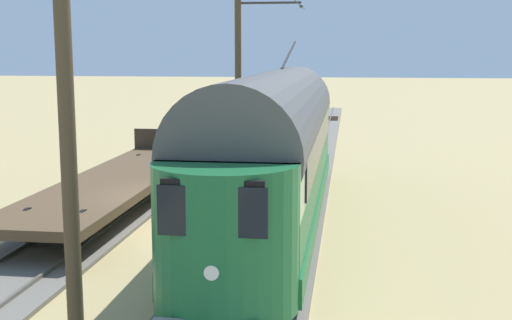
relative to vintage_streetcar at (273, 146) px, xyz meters
The scene contains 7 objects.
ground_plane 3.49m from the vintage_streetcar, 18.57° to the left, with size 220.00×220.00×0.00m, color tan.
track_streetcar_siding 2.27m from the vintage_streetcar, 90.00° to the left, with size 2.80×80.00×0.18m.
track_adjacent_siding 5.54m from the vintage_streetcar, ahead, with size 2.80×80.00×0.18m.
vintage_streetcar is the anchor object (origin of this frame).
flatcar_adjacent 5.50m from the vintage_streetcar, 17.94° to the right, with size 2.80×12.69×1.60m.
catenary_pole_foreground 10.45m from the vintage_streetcar, 75.67° to the right, with size 2.86×0.28×7.22m.
catenary_pole_mid_near 8.10m from the vintage_streetcar, 71.24° to the left, with size 2.86×0.28×7.22m.
Camera 1 is at (-4.59, 17.40, 4.84)m, focal length 47.33 mm.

